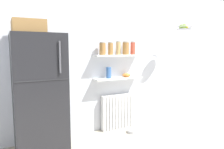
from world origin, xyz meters
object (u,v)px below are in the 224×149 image
(storage_jar_1, at_px, (111,48))
(vase, at_px, (109,73))
(storage_jar_0, at_px, (102,49))
(hanging_fruit_basket, at_px, (184,27))
(storage_jar_2, at_px, (118,48))
(storage_jar_3, at_px, (126,48))
(radiator, at_px, (117,112))
(shelf_bowl, at_px, (126,75))
(pet_food_bowl, at_px, (133,131))
(storage_jar_4, at_px, (133,48))
(refrigerator, at_px, (39,92))

(storage_jar_1, bearing_deg, vase, 180.00)
(storage_jar_0, xyz_separation_m, hanging_fruit_basket, (1.48, -0.36, 0.39))
(storage_jar_2, xyz_separation_m, storage_jar_3, (0.15, -0.00, -0.00))
(radiator, bearing_deg, storage_jar_1, -168.88)
(storage_jar_0, xyz_separation_m, vase, (0.12, 0.00, -0.42))
(hanging_fruit_basket, bearing_deg, storage_jar_2, 163.06)
(radiator, xyz_separation_m, shelf_bowl, (0.17, -0.03, 0.67))
(pet_food_bowl, bearing_deg, shelf_bowl, 82.85)
(storage_jar_0, height_order, pet_food_bowl, storage_jar_0)
(pet_food_bowl, xyz_separation_m, hanging_fruit_basket, (1.04, -0.08, 1.83))
(storage_jar_4, bearing_deg, radiator, 174.39)
(storage_jar_2, xyz_separation_m, vase, (-0.19, 0.00, -0.43))
(vase, bearing_deg, storage_jar_3, -0.00)
(storage_jar_4, xyz_separation_m, pet_food_bowl, (-0.17, -0.28, -1.45))
(storage_jar_1, height_order, shelf_bowl, storage_jar_1)
(hanging_fruit_basket, bearing_deg, storage_jar_0, 166.41)
(radiator, distance_m, storage_jar_4, 1.20)
(radiator, distance_m, storage_jar_2, 1.16)
(storage_jar_1, height_order, storage_jar_4, storage_jar_4)
(refrigerator, bearing_deg, storage_jar_4, 8.17)
(storage_jar_3, relative_size, storage_jar_4, 0.99)
(storage_jar_3, height_order, shelf_bowl, storage_jar_3)
(storage_jar_4, xyz_separation_m, hanging_fruit_basket, (0.87, -0.36, 0.38))
(vase, bearing_deg, radiator, 9.00)
(storage_jar_1, bearing_deg, storage_jar_4, 0.00)
(radiator, relative_size, storage_jar_1, 2.84)
(storage_jar_0, distance_m, storage_jar_3, 0.46)
(shelf_bowl, relative_size, pet_food_bowl, 0.85)
(radiator, distance_m, storage_jar_3, 1.17)
(storage_jar_2, bearing_deg, refrigerator, -170.07)
(storage_jar_0, bearing_deg, radiator, 5.61)
(radiator, bearing_deg, storage_jar_3, -11.12)
(radiator, relative_size, storage_jar_3, 2.69)
(refrigerator, distance_m, storage_jar_0, 1.26)
(hanging_fruit_basket, bearing_deg, storage_jar_1, 164.91)
(vase, distance_m, shelf_bowl, 0.37)
(storage_jar_4, bearing_deg, storage_jar_3, -180.00)
(storage_jar_3, height_order, vase, storage_jar_3)
(hanging_fruit_basket, bearing_deg, refrigerator, 177.45)
(radiator, height_order, pet_food_bowl, radiator)
(shelf_bowl, xyz_separation_m, pet_food_bowl, (-0.04, -0.28, -0.96))
(storage_jar_1, relative_size, hanging_fruit_basket, 0.68)
(storage_jar_3, bearing_deg, storage_jar_2, 180.00)
(radiator, relative_size, hanging_fruit_basket, 1.92)
(shelf_bowl, height_order, hanging_fruit_basket, hanging_fruit_basket)
(vase, bearing_deg, storage_jar_2, 0.00)
(refrigerator, xyz_separation_m, vase, (1.20, 0.24, 0.18))
(refrigerator, xyz_separation_m, shelf_bowl, (1.57, 0.24, 0.12))
(storage_jar_3, height_order, storage_jar_4, storage_jar_4)
(refrigerator, distance_m, pet_food_bowl, 1.75)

